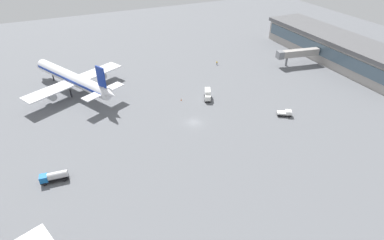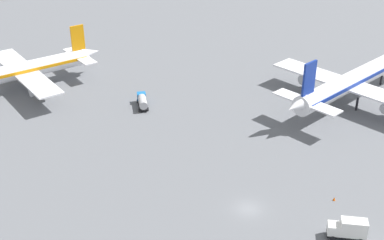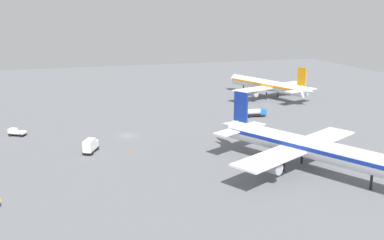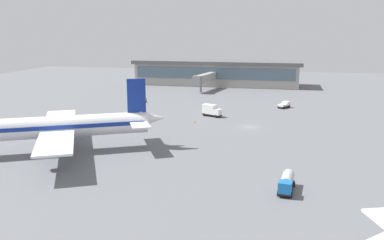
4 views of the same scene
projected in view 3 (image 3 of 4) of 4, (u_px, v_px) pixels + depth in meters
ground at (128, 136)px, 117.50m from camera, size 288.00×288.00×0.00m
airplane_at_gate at (305, 147)px, 91.25m from camera, size 43.00×35.85×14.22m
airplane_taxiing at (268, 85)px, 165.44m from camera, size 40.95×33.72×12.92m
catering_truck at (90, 146)px, 103.39m from camera, size 5.88×4.06×3.30m
pushback_tractor at (16, 132)px, 117.11m from camera, size 3.84×4.76×1.90m
fuel_truck at (256, 112)px, 137.30m from camera, size 2.71×6.46×2.50m
safety_cone_near_gate at (130, 151)px, 103.63m from camera, size 0.44×0.44×0.60m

